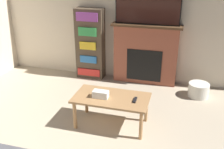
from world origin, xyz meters
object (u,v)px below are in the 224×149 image
(tv, at_px, (148,4))
(bookshelf, at_px, (90,44))
(coffee_table, at_px, (111,101))
(storage_basket, at_px, (199,90))
(fireplace, at_px, (145,54))

(tv, xyz_separation_m, bookshelf, (-1.13, -0.00, -0.82))
(coffee_table, bearing_deg, tv, 82.34)
(bookshelf, relative_size, storage_basket, 3.90)
(coffee_table, distance_m, storage_basket, 1.82)
(tv, distance_m, bookshelf, 1.39)
(fireplace, height_order, bookshelf, bookshelf)
(tv, height_order, bookshelf, tv)
(coffee_table, distance_m, bookshelf, 1.88)
(tv, xyz_separation_m, coffee_table, (-0.22, -1.63, -1.13))
(fireplace, relative_size, storage_basket, 3.64)
(tv, relative_size, bookshelf, 0.84)
(bookshelf, xyz_separation_m, storage_basket, (2.17, -0.34, -0.59))
(coffee_table, height_order, bookshelf, bookshelf)
(fireplace, bearing_deg, coffee_table, -97.57)
(bookshelf, bearing_deg, storage_basket, -8.82)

